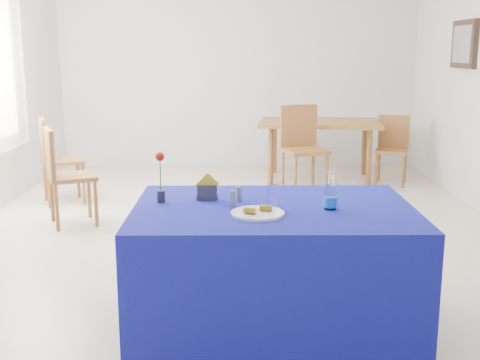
# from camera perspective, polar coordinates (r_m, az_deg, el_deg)

# --- Properties ---
(floor) EXTENTS (7.00, 7.00, 0.00)m
(floor) POSITION_cam_1_polar(r_m,az_deg,el_deg) (5.36, -0.03, -5.55)
(floor) COLOR beige
(floor) RESTS_ON ground
(room_shell) EXTENTS (7.00, 7.00, 7.00)m
(room_shell) POSITION_cam_1_polar(r_m,az_deg,el_deg) (5.11, -0.04, 13.47)
(room_shell) COLOR silver
(room_shell) RESTS_ON ground
(picture_frame) EXTENTS (0.06, 0.64, 0.52)m
(picture_frame) POSITION_cam_1_polar(r_m,az_deg,el_deg) (7.16, 20.52, 11.96)
(picture_frame) COLOR black
(picture_frame) RESTS_ON room_shell
(picture_art) EXTENTS (0.02, 0.52, 0.40)m
(picture_art) POSITION_cam_1_polar(r_m,az_deg,el_deg) (7.15, 20.32, 11.98)
(picture_art) COLOR #998C66
(picture_art) RESTS_ON room_shell
(plate) EXTENTS (0.29, 0.29, 0.01)m
(plate) POSITION_cam_1_polar(r_m,az_deg,el_deg) (3.27, 1.68, -3.18)
(plate) COLOR white
(plate) RESTS_ON blue_table
(drinking_glass) EXTENTS (0.07, 0.07, 0.13)m
(drinking_glass) POSITION_cam_1_polar(r_m,az_deg,el_deg) (3.41, 3.17, -1.54)
(drinking_glass) COLOR white
(drinking_glass) RESTS_ON blue_table
(salt_shaker) EXTENTS (0.03, 0.03, 0.08)m
(salt_shaker) POSITION_cam_1_polar(r_m,az_deg,el_deg) (3.46, -0.68, -1.72)
(salt_shaker) COLOR slate
(salt_shaker) RESTS_ON blue_table
(pepper_shaker) EXTENTS (0.03, 0.03, 0.08)m
(pepper_shaker) POSITION_cam_1_polar(r_m,az_deg,el_deg) (3.55, -0.07, -1.34)
(pepper_shaker) COLOR slate
(pepper_shaker) RESTS_ON blue_table
(blue_table) EXTENTS (1.60, 1.10, 0.76)m
(blue_table) POSITION_cam_1_polar(r_m,az_deg,el_deg) (3.56, 3.11, -8.43)
(blue_table) COLOR #0F158C
(blue_table) RESTS_ON floor
(water_bottle) EXTENTS (0.07, 0.07, 0.21)m
(water_bottle) POSITION_cam_1_polar(r_m,az_deg,el_deg) (3.41, 8.59, -1.57)
(water_bottle) COLOR silver
(water_bottle) RESTS_ON blue_table
(napkin_holder) EXTENTS (0.15, 0.06, 0.16)m
(napkin_holder) POSITION_cam_1_polar(r_m,az_deg,el_deg) (3.60, -3.13, -1.07)
(napkin_holder) COLOR #3C3D42
(napkin_holder) RESTS_ON blue_table
(rose_vase) EXTENTS (0.05, 0.05, 0.30)m
(rose_vase) POSITION_cam_1_polar(r_m,az_deg,el_deg) (3.54, -7.55, 0.23)
(rose_vase) COLOR #26262B
(rose_vase) RESTS_ON blue_table
(oak_table) EXTENTS (1.62, 1.15, 0.76)m
(oak_table) POSITION_cam_1_polar(r_m,az_deg,el_deg) (7.77, 7.58, 5.01)
(oak_table) COLOR #96602B
(oak_table) RESTS_ON floor
(chair_bg_left) EXTENTS (0.56, 0.56, 1.01)m
(chair_bg_left) POSITION_cam_1_polar(r_m,az_deg,el_deg) (7.04, 5.89, 3.56)
(chair_bg_left) COLOR brown
(chair_bg_left) RESTS_ON floor
(chair_bg_right) EXTENTS (0.48, 0.48, 0.85)m
(chair_bg_right) POSITION_cam_1_polar(r_m,az_deg,el_deg) (7.72, 14.27, 3.28)
(chair_bg_right) COLOR brown
(chair_bg_right) RESTS_ON floor
(chair_win_a) EXTENTS (0.55, 0.55, 0.93)m
(chair_win_a) POSITION_cam_1_polar(r_m,az_deg,el_deg) (5.88, -16.49, 0.94)
(chair_win_a) COLOR brown
(chair_win_a) RESTS_ON floor
(chair_win_b) EXTENTS (0.55, 0.55, 0.94)m
(chair_win_b) POSITION_cam_1_polar(r_m,az_deg,el_deg) (6.75, -17.22, 2.34)
(chair_win_b) COLOR brown
(chair_win_b) RESTS_ON floor
(banana_pieces) EXTENTS (0.16, 0.10, 0.03)m
(banana_pieces) POSITION_cam_1_polar(r_m,az_deg,el_deg) (3.26, 1.72, -2.79)
(banana_pieces) COLOR gold
(banana_pieces) RESTS_ON plate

